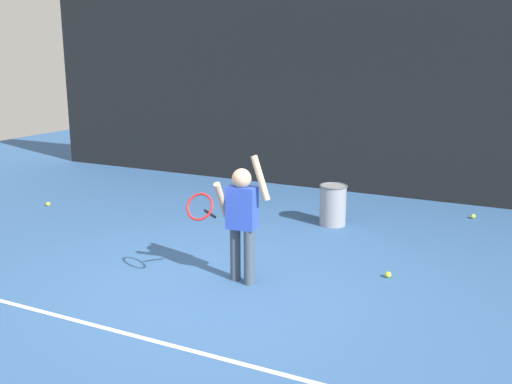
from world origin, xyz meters
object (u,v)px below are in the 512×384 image
at_px(tennis_ball_0, 48,204).
at_px(tennis_player, 240,215).
at_px(tennis_ball_1, 388,275).
at_px(ball_hopper, 333,204).
at_px(tennis_ball_2, 473,216).

bearing_deg(tennis_ball_0, tennis_player, -18.50).
bearing_deg(tennis_player, tennis_ball_0, 157.16).
bearing_deg(tennis_ball_1, tennis_player, -149.02).
height_order(tennis_ball_0, tennis_ball_1, same).
xyz_separation_m(ball_hopper, tennis_ball_2, (1.70, 1.18, -0.26)).
bearing_deg(tennis_ball_1, ball_hopper, 126.79).
height_order(ball_hopper, tennis_ball_1, ball_hopper).
xyz_separation_m(tennis_ball_0, tennis_ball_2, (5.95, 2.21, 0.00)).
bearing_deg(ball_hopper, tennis_ball_2, 34.87).
distance_m(tennis_player, tennis_ball_2, 4.09).
height_order(tennis_player, tennis_ball_0, tennis_player).
bearing_deg(tennis_ball_1, tennis_ball_0, 174.12).
relative_size(tennis_player, tennis_ball_0, 20.46).
distance_m(tennis_player, tennis_ball_1, 1.72).
bearing_deg(tennis_player, tennis_ball_2, 58.14).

